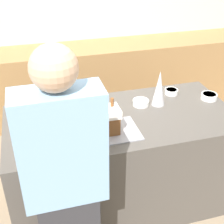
{
  "coord_description": "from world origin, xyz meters",
  "views": [
    {
      "loc": [
        -0.65,
        -2.0,
        2.16
      ],
      "look_at": [
        -0.09,
        0.0,
        0.94
      ],
      "focal_mm": 50.0,
      "sensor_mm": 36.0,
      "label": 1
    }
  ],
  "objects_px": {
    "gingerbread_house": "(107,120)",
    "candy_bowl_near_tray_left": "(171,91)",
    "baking_tray": "(107,132)",
    "candy_bowl_beside_tree": "(59,102)",
    "decorative_tree": "(159,88)",
    "candy_bowl_front_corner": "(74,109)",
    "candy_bowl_near_tray_right": "(112,109)",
    "cookbook": "(34,120)",
    "candy_bowl_far_right": "(96,96)",
    "candy_bowl_behind_tray": "(141,102)",
    "candy_bowl_far_left": "(209,96)",
    "person": "(66,187)",
    "mug": "(33,131)"
  },
  "relations": [
    {
      "from": "mug",
      "to": "candy_bowl_far_left",
      "type": "bearing_deg",
      "value": 6.52
    },
    {
      "from": "decorative_tree",
      "to": "person",
      "type": "distance_m",
      "value": 1.2
    },
    {
      "from": "candy_bowl_beside_tree",
      "to": "mug",
      "type": "bearing_deg",
      "value": -118.53
    },
    {
      "from": "candy_bowl_near_tray_right",
      "to": "candy_bowl_behind_tray",
      "type": "xyz_separation_m",
      "value": [
        0.26,
        0.04,
        0.0
      ]
    },
    {
      "from": "baking_tray",
      "to": "decorative_tree",
      "type": "distance_m",
      "value": 0.62
    },
    {
      "from": "gingerbread_house",
      "to": "candy_bowl_near_tray_left",
      "type": "distance_m",
      "value": 0.85
    },
    {
      "from": "decorative_tree",
      "to": "candy_bowl_far_left",
      "type": "bearing_deg",
      "value": -3.49
    },
    {
      "from": "candy_bowl_beside_tree",
      "to": "cookbook",
      "type": "distance_m",
      "value": 0.31
    },
    {
      "from": "candy_bowl_far_right",
      "to": "cookbook",
      "type": "distance_m",
      "value": 0.59
    },
    {
      "from": "baking_tray",
      "to": "candy_bowl_front_corner",
      "type": "bearing_deg",
      "value": 116.44
    },
    {
      "from": "baking_tray",
      "to": "candy_bowl_behind_tray",
      "type": "bearing_deg",
      "value": 40.51
    },
    {
      "from": "candy_bowl_front_corner",
      "to": "candy_bowl_near_tray_right",
      "type": "bearing_deg",
      "value": -15.04
    },
    {
      "from": "decorative_tree",
      "to": "candy_bowl_far_right",
      "type": "distance_m",
      "value": 0.56
    },
    {
      "from": "baking_tray",
      "to": "candy_bowl_far_left",
      "type": "bearing_deg",
      "value": 15.11
    },
    {
      "from": "candy_bowl_beside_tree",
      "to": "person",
      "type": "height_order",
      "value": "person"
    },
    {
      "from": "candy_bowl_near_tray_right",
      "to": "candy_bowl_far_right",
      "type": "xyz_separation_m",
      "value": [
        -0.08,
        0.25,
        0.0
      ]
    },
    {
      "from": "decorative_tree",
      "to": "cookbook",
      "type": "bearing_deg",
      "value": 179.62
    },
    {
      "from": "candy_bowl_near_tray_right",
      "to": "candy_bowl_behind_tray",
      "type": "distance_m",
      "value": 0.26
    },
    {
      "from": "candy_bowl_near_tray_right",
      "to": "person",
      "type": "distance_m",
      "value": 0.92
    },
    {
      "from": "baking_tray",
      "to": "candy_bowl_near_tray_left",
      "type": "xyz_separation_m",
      "value": [
        0.72,
        0.45,
        0.02
      ]
    },
    {
      "from": "candy_bowl_front_corner",
      "to": "cookbook",
      "type": "xyz_separation_m",
      "value": [
        -0.32,
        -0.06,
        -0.01
      ]
    },
    {
      "from": "cookbook",
      "to": "candy_bowl_near_tray_left",
      "type": "bearing_deg",
      "value": 6.67
    },
    {
      "from": "candy_bowl_near_tray_right",
      "to": "cookbook",
      "type": "bearing_deg",
      "value": 178.23
    },
    {
      "from": "baking_tray",
      "to": "candy_bowl_beside_tree",
      "type": "xyz_separation_m",
      "value": [
        -0.28,
        0.52,
        0.02
      ]
    },
    {
      "from": "candy_bowl_near_tray_left",
      "to": "cookbook",
      "type": "xyz_separation_m",
      "value": [
        -1.22,
        -0.14,
        -0.01
      ]
    },
    {
      "from": "baking_tray",
      "to": "decorative_tree",
      "type": "bearing_deg",
      "value": 29.47
    },
    {
      "from": "candy_bowl_behind_tray",
      "to": "candy_bowl_near_tray_left",
      "type": "xyz_separation_m",
      "value": [
        0.34,
        0.12,
        -0.0
      ]
    },
    {
      "from": "gingerbread_house",
      "to": "candy_bowl_front_corner",
      "type": "relative_size",
      "value": 2.84
    },
    {
      "from": "candy_bowl_near_tray_right",
      "to": "decorative_tree",
      "type": "bearing_deg",
      "value": 1.78
    },
    {
      "from": "gingerbread_house",
      "to": "person",
      "type": "relative_size",
      "value": 0.15
    },
    {
      "from": "baking_tray",
      "to": "mug",
      "type": "xyz_separation_m",
      "value": [
        -0.52,
        0.1,
        0.04
      ]
    },
    {
      "from": "baking_tray",
      "to": "candy_bowl_far_right",
      "type": "height_order",
      "value": "candy_bowl_far_right"
    },
    {
      "from": "cookbook",
      "to": "candy_bowl_far_right",
      "type": "bearing_deg",
      "value": 23.0
    },
    {
      "from": "candy_bowl_far_right",
      "to": "cookbook",
      "type": "relative_size",
      "value": 0.62
    },
    {
      "from": "candy_bowl_near_tray_left",
      "to": "mug",
      "type": "relative_size",
      "value": 1.25
    },
    {
      "from": "decorative_tree",
      "to": "candy_bowl_front_corner",
      "type": "bearing_deg",
      "value": 174.46
    },
    {
      "from": "candy_bowl_far_right",
      "to": "cookbook",
      "type": "xyz_separation_m",
      "value": [
        -0.54,
        -0.23,
        -0.01
      ]
    },
    {
      "from": "candy_bowl_beside_tree",
      "to": "candy_bowl_far_right",
      "type": "relative_size",
      "value": 0.85
    },
    {
      "from": "decorative_tree",
      "to": "person",
      "type": "xyz_separation_m",
      "value": [
        -0.9,
        -0.79,
        -0.14
      ]
    },
    {
      "from": "gingerbread_house",
      "to": "candy_bowl_far_right",
      "type": "bearing_deg",
      "value": 86.03
    },
    {
      "from": "candy_bowl_behind_tray",
      "to": "candy_bowl_far_right",
      "type": "distance_m",
      "value": 0.4
    },
    {
      "from": "baking_tray",
      "to": "cookbook",
      "type": "bearing_deg",
      "value": 149.09
    },
    {
      "from": "gingerbread_house",
      "to": "candy_bowl_beside_tree",
      "type": "relative_size",
      "value": 2.62
    },
    {
      "from": "candy_bowl_far_left",
      "to": "candy_bowl_near_tray_left",
      "type": "bearing_deg",
      "value": 147.08
    },
    {
      "from": "candy_bowl_far_left",
      "to": "candy_bowl_far_right",
      "type": "distance_m",
      "value": 0.99
    },
    {
      "from": "candy_bowl_near_tray_right",
      "to": "mug",
      "type": "bearing_deg",
      "value": -163.5
    },
    {
      "from": "candy_bowl_near_tray_left",
      "to": "person",
      "type": "xyz_separation_m",
      "value": [
        -1.09,
        -0.94,
        -0.01
      ]
    },
    {
      "from": "gingerbread_house",
      "to": "candy_bowl_front_corner",
      "type": "bearing_deg",
      "value": 116.5
    },
    {
      "from": "decorative_tree",
      "to": "candy_bowl_near_tray_right",
      "type": "relative_size",
      "value": 3.27
    },
    {
      "from": "candy_bowl_front_corner",
      "to": "candy_bowl_far_left",
      "type": "height_order",
      "value": "candy_bowl_far_left"
    }
  ]
}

